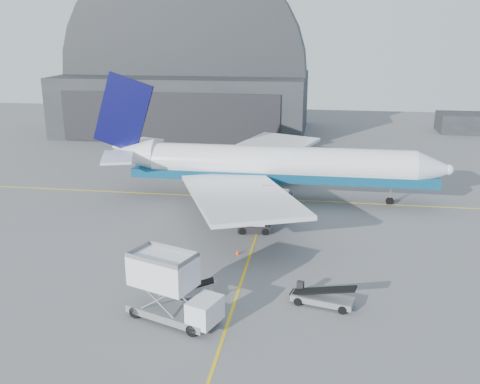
% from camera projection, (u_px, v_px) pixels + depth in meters
% --- Properties ---
extents(ground, '(200.00, 200.00, 0.00)m').
position_uv_depth(ground, '(247.00, 263.00, 50.53)').
color(ground, '#565659').
rests_on(ground, ground).
extents(taxi_lines, '(80.00, 42.12, 0.02)m').
position_uv_depth(taxi_lines, '(262.00, 218.00, 62.48)').
color(taxi_lines, gold).
rests_on(taxi_lines, ground).
extents(hangar, '(50.00, 28.30, 28.00)m').
position_uv_depth(hangar, '(186.00, 86.00, 112.19)').
color(hangar, black).
rests_on(hangar, ground).
extents(distant_bldg_a, '(14.00, 8.00, 4.00)m').
position_uv_depth(distant_bldg_a, '(471.00, 132.00, 113.07)').
color(distant_bldg_a, black).
rests_on(distant_bldg_a, ground).
extents(airliner, '(45.88, 44.49, 16.10)m').
position_uv_depth(airliner, '(267.00, 165.00, 68.21)').
color(airliner, white).
rests_on(airliner, ground).
extents(catering_truck, '(7.83, 5.12, 5.06)m').
position_uv_depth(catering_truck, '(171.00, 289.00, 40.17)').
color(catering_truck, slate).
rests_on(catering_truck, ground).
extents(pushback_tug, '(3.71, 2.37, 1.64)m').
position_uv_depth(pushback_tug, '(255.00, 226.00, 58.18)').
color(pushback_tug, black).
rests_on(pushback_tug, ground).
extents(belt_loader_a, '(4.53, 2.59, 1.70)m').
position_uv_depth(belt_loader_a, '(186.00, 294.00, 43.62)').
color(belt_loader_a, slate).
rests_on(belt_loader_a, ground).
extents(belt_loader_b, '(5.36, 2.77, 2.00)m').
position_uv_depth(belt_loader_b, '(322.00, 298.00, 42.84)').
color(belt_loader_b, slate).
rests_on(belt_loader_b, ground).
extents(traffic_cone, '(0.35, 0.35, 0.51)m').
position_uv_depth(traffic_cone, '(237.00, 252.00, 52.46)').
color(traffic_cone, '#FF3F08').
rests_on(traffic_cone, ground).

